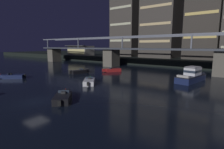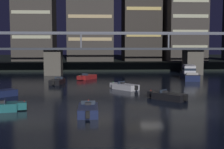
# 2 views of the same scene
# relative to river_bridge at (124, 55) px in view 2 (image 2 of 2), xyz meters

# --- Properties ---
(ground_plane) EXTENTS (400.00, 400.00, 0.00)m
(ground_plane) POSITION_rel_river_bridge_xyz_m (0.00, -35.07, -4.33)
(ground_plane) COLOR black
(far_riverbank) EXTENTS (240.00, 80.00, 2.20)m
(far_riverbank) POSITION_rel_river_bridge_xyz_m (0.00, 48.01, -3.23)
(far_riverbank) COLOR black
(far_riverbank) RESTS_ON ground
(river_bridge) EXTENTS (99.58, 6.40, 9.38)m
(river_bridge) POSITION_rel_river_bridge_xyz_m (0.00, 0.00, 0.00)
(river_bridge) COLOR #605B51
(river_bridge) RESTS_ON ground
(tower_west_low) EXTENTS (11.28, 9.72, 34.03)m
(tower_west_low) POSITION_rel_river_bridge_xyz_m (-23.81, 21.35, 14.73)
(tower_west_low) COLOR #423D38
(tower_west_low) RESTS_ON far_riverbank
(tower_west_tall) EXTENTS (12.73, 12.16, 31.00)m
(tower_west_tall) POSITION_rel_river_bridge_xyz_m (-7.79, 21.02, 13.22)
(tower_west_tall) COLOR #423D38
(tower_west_tall) RESTS_ON far_riverbank
(tower_east_tall) EXTENTS (10.09, 12.74, 20.48)m
(tower_east_tall) POSITION_rel_river_bridge_xyz_m (18.27, 16.99, 7.96)
(tower_east_tall) COLOR #423D38
(tower_east_tall) RESTS_ON far_riverbank
(cabin_cruiser_near_left) EXTENTS (3.87, 9.35, 2.79)m
(cabin_cruiser_near_left) POSITION_rel_river_bridge_xyz_m (11.66, -10.43, -3.28)
(cabin_cruiser_near_left) COLOR #19234C
(cabin_cruiser_near_left) RESTS_ON ground
(speedboat_near_center) EXTENTS (4.34, 4.43, 1.16)m
(speedboat_near_center) POSITION_rel_river_bridge_xyz_m (2.26, -32.74, -3.91)
(speedboat_near_center) COLOR black
(speedboat_near_center) RESTS_ON ground
(speedboat_mid_left) EXTENTS (4.16, 4.58, 1.16)m
(speedboat_mid_left) POSITION_rel_river_bridge_xyz_m (-2.06, -23.87, -3.91)
(speedboat_mid_left) COLOR silver
(speedboat_mid_left) RESTS_ON ground
(speedboat_mid_center) EXTENTS (3.75, 4.81, 1.16)m
(speedboat_mid_center) POSITION_rel_river_bridge_xyz_m (-7.97, -9.50, -3.91)
(speedboat_mid_center) COLOR maroon
(speedboat_mid_center) RESTS_ON ground
(speedboat_far_left) EXTENTS (1.85, 5.20, 1.16)m
(speedboat_far_left) POSITION_rel_river_bridge_xyz_m (-6.89, -40.02, -3.91)
(speedboat_far_left) COLOR #19234C
(speedboat_far_left) RESTS_ON ground
(speedboat_far_right) EXTENTS (2.40, 5.23, 1.16)m
(speedboat_far_right) POSITION_rel_river_bridge_xyz_m (-12.63, -16.70, -3.91)
(speedboat_far_right) COLOR black
(speedboat_far_right) RESTS_ON ground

